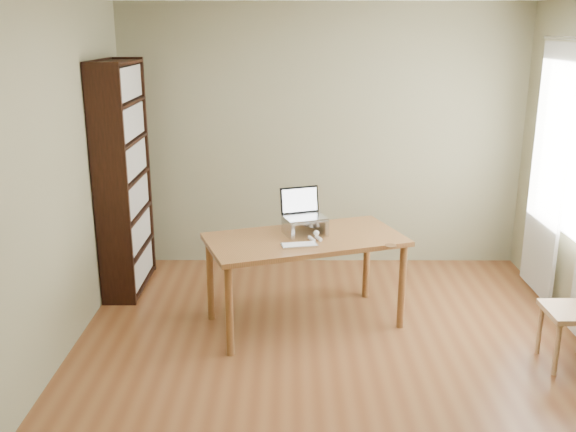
# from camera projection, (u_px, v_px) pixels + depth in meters

# --- Properties ---
(room) EXTENTS (4.04, 4.54, 2.64)m
(room) POSITION_uv_depth(u_px,v_px,m) (344.00, 194.00, 4.25)
(room) COLOR brown
(room) RESTS_ON ground
(bookshelf) EXTENTS (0.30, 0.90, 2.10)m
(bookshelf) POSITION_uv_depth(u_px,v_px,m) (124.00, 178.00, 5.80)
(bookshelf) COLOR black
(bookshelf) RESTS_ON ground
(curtains) EXTENTS (0.03, 1.90, 2.25)m
(curtains) POSITION_uv_depth(u_px,v_px,m) (575.00, 185.00, 5.04)
(curtains) COLOR white
(curtains) RESTS_ON ground
(desk) EXTENTS (1.72, 1.24, 0.75)m
(desk) POSITION_uv_depth(u_px,v_px,m) (305.00, 247.00, 5.15)
(desk) COLOR brown
(desk) RESTS_ON ground
(laptop_stand) EXTENTS (0.32, 0.25, 0.13)m
(laptop_stand) POSITION_uv_depth(u_px,v_px,m) (305.00, 224.00, 5.18)
(laptop_stand) COLOR silver
(laptop_stand) RESTS_ON desk
(laptop) EXTENTS (0.38, 0.37, 0.23)m
(laptop) POSITION_uv_depth(u_px,v_px,m) (305.00, 210.00, 5.21)
(laptop) COLOR silver
(laptop) RESTS_ON laptop_stand
(keyboard) EXTENTS (0.30, 0.17, 0.02)m
(keyboard) POSITION_uv_depth(u_px,v_px,m) (299.00, 245.00, 4.91)
(keyboard) COLOR silver
(keyboard) RESTS_ON desk
(coaster) EXTENTS (0.09, 0.09, 0.01)m
(coaster) POSITION_uv_depth(u_px,v_px,m) (391.00, 246.00, 4.92)
(coaster) COLOR brown
(coaster) RESTS_ON desk
(cat) EXTENTS (0.24, 0.48, 0.15)m
(cat) POSITION_uv_depth(u_px,v_px,m) (308.00, 226.00, 5.22)
(cat) COLOR #4E473D
(cat) RESTS_ON desk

